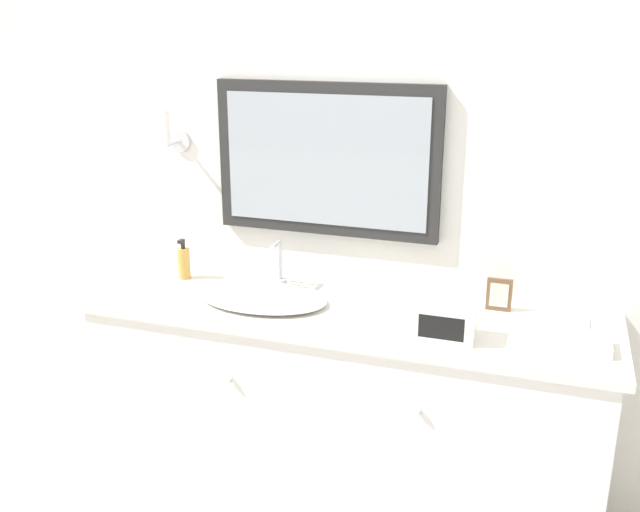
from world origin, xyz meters
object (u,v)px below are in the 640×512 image
at_px(soap_bottle, 184,262).
at_px(picture_frame, 499,295).
at_px(sink_basin, 263,296).
at_px(appliance_box, 444,321).

bearing_deg(soap_bottle, picture_frame, 2.75).
bearing_deg(sink_basin, soap_bottle, 162.18).
height_order(sink_basin, soap_bottle, sink_basin).
bearing_deg(soap_bottle, appliance_box, -12.22).
height_order(soap_bottle, picture_frame, soap_bottle).
distance_m(sink_basin, appliance_box, 0.73).
relative_size(sink_basin, appliance_box, 2.42).
height_order(sink_basin, appliance_box, sink_basin).
bearing_deg(sink_basin, picture_frame, 12.62).
relative_size(soap_bottle, picture_frame, 1.36).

